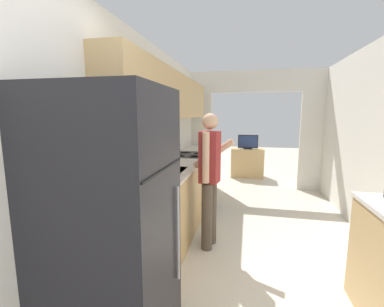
{
  "coord_description": "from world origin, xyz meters",
  "views": [
    {
      "loc": [
        -0.13,
        -0.81,
        1.59
      ],
      "look_at": [
        -1.01,
        3.23,
        0.96
      ],
      "focal_mm": 24.0,
      "sensor_mm": 36.0,
      "label": 1
    }
  ],
  "objects_px": {
    "person": "(210,177)",
    "tv_cabinet": "(247,163)",
    "range_oven": "(190,181)",
    "television": "(248,142)",
    "refrigerator": "(110,224)"
  },
  "relations": [
    {
      "from": "person",
      "to": "tv_cabinet",
      "type": "bearing_deg",
      "value": 2.49
    },
    {
      "from": "range_oven",
      "to": "television",
      "type": "relative_size",
      "value": 2.17
    },
    {
      "from": "range_oven",
      "to": "television",
      "type": "bearing_deg",
      "value": 68.59
    },
    {
      "from": "person",
      "to": "television",
      "type": "distance_m",
      "value": 3.65
    },
    {
      "from": "refrigerator",
      "to": "range_oven",
      "type": "relative_size",
      "value": 1.65
    },
    {
      "from": "refrigerator",
      "to": "person",
      "type": "xyz_separation_m",
      "value": [
        0.44,
        1.47,
        -0.02
      ]
    },
    {
      "from": "range_oven",
      "to": "person",
      "type": "bearing_deg",
      "value": -66.97
    },
    {
      "from": "refrigerator",
      "to": "range_oven",
      "type": "bearing_deg",
      "value": 91.52
    },
    {
      "from": "range_oven",
      "to": "tv_cabinet",
      "type": "distance_m",
      "value": 2.64
    },
    {
      "from": "range_oven",
      "to": "person",
      "type": "height_order",
      "value": "person"
    },
    {
      "from": "refrigerator",
      "to": "person",
      "type": "distance_m",
      "value": 1.54
    },
    {
      "from": "refrigerator",
      "to": "tv_cabinet",
      "type": "relative_size",
      "value": 2.19
    },
    {
      "from": "refrigerator",
      "to": "person",
      "type": "height_order",
      "value": "refrigerator"
    },
    {
      "from": "person",
      "to": "tv_cabinet",
      "type": "relative_size",
      "value": 1.99
    },
    {
      "from": "television",
      "to": "range_oven",
      "type": "bearing_deg",
      "value": -111.41
    }
  ]
}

